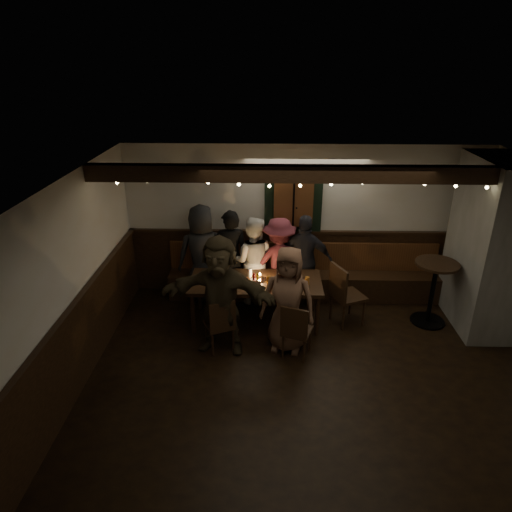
{
  "coord_description": "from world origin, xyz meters",
  "views": [
    {
      "loc": [
        -0.62,
        -4.82,
        3.92
      ],
      "look_at": [
        -0.79,
        1.6,
        1.05
      ],
      "focal_mm": 32.0,
      "sensor_mm": 36.0,
      "label": 1
    }
  ],
  "objects_px": {
    "person_b": "(231,257)",
    "person_f": "(220,295)",
    "person_g": "(288,300)",
    "person_c": "(253,260)",
    "chair_end": "(343,291)",
    "dining_table": "(256,285)",
    "chair_near_right": "(296,329)",
    "person_e": "(305,260)",
    "chair_near_left": "(221,322)",
    "high_top": "(434,285)",
    "person_d": "(279,261)",
    "person_a": "(203,254)"
  },
  "relations": [
    {
      "from": "person_b",
      "to": "person_e",
      "type": "distance_m",
      "value": 1.23
    },
    {
      "from": "person_f",
      "to": "person_g",
      "type": "bearing_deg",
      "value": 12.33
    },
    {
      "from": "person_b",
      "to": "high_top",
      "type": "bearing_deg",
      "value": 164.88
    },
    {
      "from": "chair_near_right",
      "to": "person_a",
      "type": "distance_m",
      "value": 2.23
    },
    {
      "from": "chair_near_left",
      "to": "person_g",
      "type": "height_order",
      "value": "person_g"
    },
    {
      "from": "person_f",
      "to": "chair_end",
      "type": "bearing_deg",
      "value": 31.11
    },
    {
      "from": "chair_near_right",
      "to": "person_d",
      "type": "height_order",
      "value": "person_d"
    },
    {
      "from": "chair_near_left",
      "to": "person_f",
      "type": "relative_size",
      "value": 0.48
    },
    {
      "from": "person_d",
      "to": "person_e",
      "type": "xyz_separation_m",
      "value": [
        0.43,
        0.01,
        0.02
      ]
    },
    {
      "from": "chair_end",
      "to": "person_b",
      "type": "height_order",
      "value": "person_b"
    },
    {
      "from": "chair_near_left",
      "to": "person_a",
      "type": "bearing_deg",
      "value": 106.43
    },
    {
      "from": "dining_table",
      "to": "high_top",
      "type": "bearing_deg",
      "value": 1.34
    },
    {
      "from": "chair_end",
      "to": "person_g",
      "type": "xyz_separation_m",
      "value": [
        -0.88,
        -0.67,
        0.22
      ]
    },
    {
      "from": "high_top",
      "to": "chair_near_right",
      "type": "bearing_deg",
      "value": -155.43
    },
    {
      "from": "high_top",
      "to": "person_b",
      "type": "distance_m",
      "value": 3.23
    },
    {
      "from": "person_g",
      "to": "person_c",
      "type": "bearing_deg",
      "value": 123.63
    },
    {
      "from": "person_e",
      "to": "person_f",
      "type": "height_order",
      "value": "person_f"
    },
    {
      "from": "high_top",
      "to": "person_f",
      "type": "height_order",
      "value": "person_f"
    },
    {
      "from": "chair_near_left",
      "to": "high_top",
      "type": "xyz_separation_m",
      "value": [
        3.2,
        0.85,
        0.18
      ]
    },
    {
      "from": "chair_near_left",
      "to": "person_e",
      "type": "distance_m",
      "value": 1.95
    },
    {
      "from": "person_a",
      "to": "person_f",
      "type": "height_order",
      "value": "person_f"
    },
    {
      "from": "chair_near_left",
      "to": "person_b",
      "type": "distance_m",
      "value": 1.52
    },
    {
      "from": "person_g",
      "to": "person_d",
      "type": "bearing_deg",
      "value": 106.54
    },
    {
      "from": "person_f",
      "to": "chair_near_right",
      "type": "bearing_deg",
      "value": -1.34
    },
    {
      "from": "person_e",
      "to": "chair_near_left",
      "type": "bearing_deg",
      "value": 57.41
    },
    {
      "from": "person_e",
      "to": "person_f",
      "type": "relative_size",
      "value": 0.9
    },
    {
      "from": "dining_table",
      "to": "person_b",
      "type": "height_order",
      "value": "person_b"
    },
    {
      "from": "person_a",
      "to": "person_e",
      "type": "xyz_separation_m",
      "value": [
        1.7,
        -0.04,
        -0.07
      ]
    },
    {
      "from": "person_b",
      "to": "person_f",
      "type": "bearing_deg",
      "value": 84.59
    },
    {
      "from": "person_e",
      "to": "person_g",
      "type": "height_order",
      "value": "person_g"
    },
    {
      "from": "dining_table",
      "to": "person_c",
      "type": "xyz_separation_m",
      "value": [
        -0.06,
        0.67,
        0.1
      ]
    },
    {
      "from": "chair_near_right",
      "to": "person_e",
      "type": "distance_m",
      "value": 1.63
    },
    {
      "from": "person_d",
      "to": "person_e",
      "type": "bearing_deg",
      "value": 168.33
    },
    {
      "from": "high_top",
      "to": "person_e",
      "type": "bearing_deg",
      "value": 162.93
    },
    {
      "from": "chair_near_left",
      "to": "person_f",
      "type": "distance_m",
      "value": 0.4
    },
    {
      "from": "person_b",
      "to": "person_c",
      "type": "relative_size",
      "value": 1.07
    },
    {
      "from": "chair_end",
      "to": "person_c",
      "type": "bearing_deg",
      "value": 154.22
    },
    {
      "from": "person_g",
      "to": "dining_table",
      "type": "bearing_deg",
      "value": 136.89
    },
    {
      "from": "chair_near_left",
      "to": "person_b",
      "type": "xyz_separation_m",
      "value": [
        0.03,
        1.48,
        0.34
      ]
    },
    {
      "from": "dining_table",
      "to": "person_e",
      "type": "distance_m",
      "value": 1.04
    },
    {
      "from": "person_c",
      "to": "person_f",
      "type": "height_order",
      "value": "person_f"
    },
    {
      "from": "person_d",
      "to": "person_g",
      "type": "relative_size",
      "value": 0.96
    },
    {
      "from": "chair_near_left",
      "to": "person_g",
      "type": "bearing_deg",
      "value": 6.79
    },
    {
      "from": "chair_near_left",
      "to": "chair_end",
      "type": "distance_m",
      "value": 1.98
    },
    {
      "from": "chair_end",
      "to": "chair_near_left",
      "type": "bearing_deg",
      "value": -156.77
    },
    {
      "from": "person_d",
      "to": "person_g",
      "type": "bearing_deg",
      "value": 81.95
    },
    {
      "from": "chair_near_right",
      "to": "chair_end",
      "type": "distance_m",
      "value": 1.2
    },
    {
      "from": "chair_near_right",
      "to": "person_a",
      "type": "bearing_deg",
      "value": 132.35
    },
    {
      "from": "high_top",
      "to": "person_b",
      "type": "height_order",
      "value": "person_b"
    },
    {
      "from": "person_a",
      "to": "person_d",
      "type": "height_order",
      "value": "person_a"
    }
  ]
}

